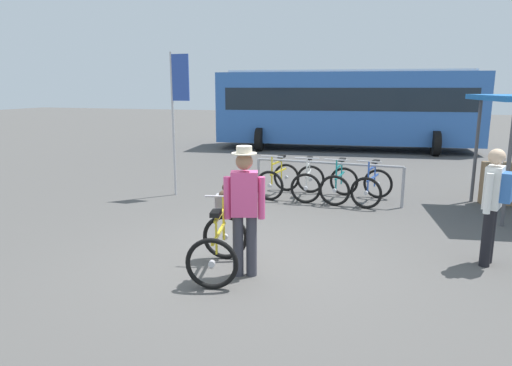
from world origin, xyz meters
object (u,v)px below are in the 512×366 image
(racked_bike_white, at_px, (308,182))
(banner_flag, at_px, (178,97))
(person_with_featured_bike, at_px, (244,206))
(pedestrian_with_backpack, at_px, (494,200))
(racked_bike_yellow, at_px, (278,180))
(racked_bike_blue, at_px, (372,186))
(featured_bicycle, at_px, (221,235))
(racked_bike_teal, at_px, (339,184))
(bus_distant, at_px, (346,105))

(racked_bike_white, xyz_separation_m, banner_flag, (-2.85, -0.63, 1.86))
(person_with_featured_bike, xyz_separation_m, pedestrian_with_backpack, (3.13, 1.39, -0.01))
(racked_bike_yellow, height_order, racked_bike_blue, same)
(racked_bike_white, distance_m, banner_flag, 3.46)
(featured_bicycle, relative_size, person_with_featured_bike, 0.72)
(racked_bike_teal, height_order, racked_bike_blue, same)
(featured_bicycle, xyz_separation_m, person_with_featured_bike, (0.38, -0.10, 0.46))
(featured_bicycle, bearing_deg, racked_bike_white, 85.67)
(racked_bike_white, relative_size, banner_flag, 0.36)
(person_with_featured_bike, bearing_deg, banner_flag, 126.80)
(racked_bike_yellow, relative_size, pedestrian_with_backpack, 0.71)
(featured_bicycle, xyz_separation_m, pedestrian_with_backpack, (3.51, 1.29, 0.45))
(racked_bike_teal, xyz_separation_m, pedestrian_with_backpack, (2.48, -3.09, 0.57))
(racked_bike_white, height_order, bus_distant, bus_distant)
(person_with_featured_bike, bearing_deg, racked_bike_yellow, 99.34)
(racked_bike_yellow, xyz_separation_m, racked_bike_teal, (1.40, -0.06, 0.00))
(racked_bike_teal, distance_m, racked_bike_blue, 0.70)
(racked_bike_blue, xyz_separation_m, featured_bicycle, (-1.73, -4.35, 0.12))
(racked_bike_white, xyz_separation_m, person_with_featured_bike, (0.05, -4.50, 0.58))
(pedestrian_with_backpack, bearing_deg, racked_bike_blue, 120.20)
(person_with_featured_bike, height_order, pedestrian_with_backpack, person_with_featured_bike)
(racked_bike_white, height_order, person_with_featured_bike, person_with_featured_bike)
(racked_bike_teal, height_order, pedestrian_with_backpack, pedestrian_with_backpack)
(bus_distant, xyz_separation_m, banner_flag, (-2.63, -9.24, 0.49))
(person_with_featured_bike, bearing_deg, bus_distant, 91.17)
(racked_bike_teal, bearing_deg, featured_bicycle, -103.28)
(racked_bike_white, bearing_deg, racked_bike_blue, -2.35)
(racked_bike_teal, xyz_separation_m, person_with_featured_bike, (-0.65, -4.47, 0.58))
(racked_bike_yellow, distance_m, pedestrian_with_backpack, 5.02)
(featured_bicycle, relative_size, banner_flag, 0.39)
(person_with_featured_bike, relative_size, bus_distant, 0.17)
(racked_bike_yellow, relative_size, racked_bike_teal, 1.00)
(person_with_featured_bike, height_order, bus_distant, bus_distant)
(racked_bike_yellow, relative_size, racked_bike_blue, 0.98)
(racked_bike_teal, bearing_deg, pedestrian_with_backpack, -51.23)
(featured_bicycle, bearing_deg, person_with_featured_bike, -14.60)
(bus_distant, bearing_deg, featured_bicycle, -90.49)
(racked_bike_teal, xyz_separation_m, racked_bike_blue, (0.70, -0.03, 0.00))
(racked_bike_yellow, relative_size, racked_bike_white, 1.00)
(person_with_featured_bike, bearing_deg, racked_bike_white, 90.58)
(bus_distant, relative_size, banner_flag, 3.19)
(racked_bike_white, bearing_deg, featured_bicycle, -94.33)
(racked_bike_yellow, distance_m, racked_bike_blue, 2.10)
(pedestrian_with_backpack, bearing_deg, banner_flag, 157.60)
(featured_bicycle, distance_m, person_with_featured_bike, 0.61)
(racked_bike_blue, relative_size, featured_bicycle, 0.95)
(racked_bike_blue, distance_m, banner_flag, 4.68)
(pedestrian_with_backpack, height_order, bus_distant, bus_distant)
(bus_distant, bearing_deg, racked_bike_white, -88.52)
(racked_bike_blue, distance_m, person_with_featured_bike, 4.68)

